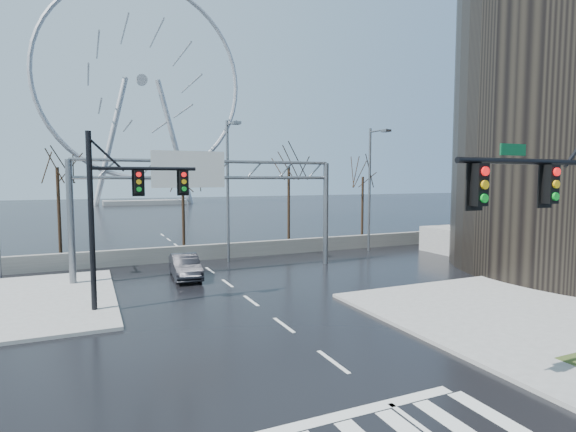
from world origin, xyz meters
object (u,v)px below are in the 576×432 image
signal_mast_near (565,217)px  sign_gantry (207,191)px  ferris_wheel (142,88)px  car (185,266)px  signal_mast_far (118,204)px

signal_mast_near → sign_gantry: bearing=106.2°
signal_mast_near → ferris_wheel: (-0.14, 99.04, 21.26)m
signal_mast_near → car: bearing=111.0°
signal_mast_far → car: signal_mast_far is taller
signal_mast_near → car: (-7.06, 18.36, -4.16)m
sign_gantry → ferris_wheel: 82.91m
signal_mast_near → sign_gantry: 19.79m
signal_mast_far → ferris_wheel: size_ratio=0.16×
signal_mast_near → sign_gantry: size_ratio=0.49×
signal_mast_far → car: bearing=53.7°
signal_mast_far → car: size_ratio=1.85×
signal_mast_near → signal_mast_far: (-11.01, 13.00, -0.04)m
ferris_wheel → car: bearing=-94.9°
signal_mast_far → sign_gantry: 8.14m
sign_gantry → ferris_wheel: bearing=86.2°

